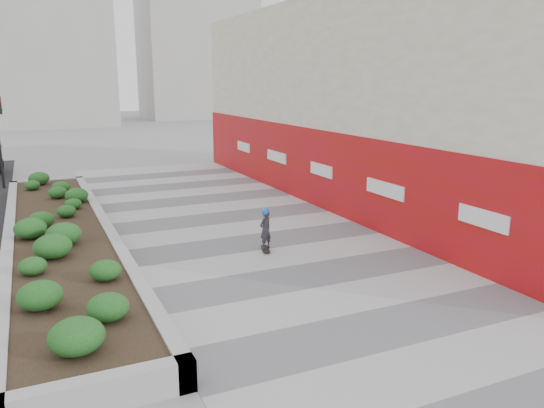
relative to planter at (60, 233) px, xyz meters
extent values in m
plane|color=gray|center=(5.50, -7.00, -0.42)|extent=(160.00, 160.00, 0.00)
cube|color=#A8A8AD|center=(5.50, -4.00, -0.41)|extent=(8.00, 36.00, 0.01)
cube|color=beige|center=(12.50, 2.00, 3.58)|extent=(6.00, 24.00, 8.00)
cube|color=#B20D20|center=(9.52, 2.00, 1.08)|extent=(0.12, 24.00, 3.00)
cube|color=#9E9EA0|center=(0.00, -8.85, -0.14)|extent=(3.00, 0.30, 0.55)
cube|color=#9E9EA0|center=(0.00, 8.85, -0.14)|extent=(3.00, 0.30, 0.55)
cube|color=#9E9EA0|center=(-1.35, 0.00, -0.14)|extent=(0.30, 18.00, 0.55)
cube|color=#9E9EA0|center=(1.35, 0.00, -0.14)|extent=(0.30, 18.00, 0.55)
cube|color=#2D2116|center=(0.00, 0.00, -0.17)|extent=(2.40, 17.40, 0.50)
cube|color=#ADAAA3|center=(0.50, 48.00, 9.58)|extent=(16.00, 12.00, 20.00)
cube|color=#ADAAA3|center=(20.50, 53.00, 11.58)|extent=(14.00, 10.00, 24.00)
cylinder|color=#595654|center=(6.00, -4.00, -0.42)|extent=(0.44, 0.44, 0.01)
cube|color=black|center=(5.37, -2.93, -0.35)|extent=(0.41, 0.75, 0.02)
imported|color=#2B2B31|center=(5.37, -2.93, 0.23)|extent=(0.49, 0.42, 1.14)
sphere|color=blue|center=(5.37, -2.93, 0.76)|extent=(0.23, 0.23, 0.23)
camera|label=1|loc=(-0.56, -16.31, 4.40)|focal=35.00mm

